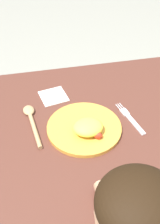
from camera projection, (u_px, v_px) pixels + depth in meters
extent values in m
cube|color=#542D22|center=(84.00, 137.00, 1.00)|extent=(1.41, 0.86, 0.04)
cylinder|color=gold|center=(84.00, 128.00, 0.99)|extent=(0.26, 0.26, 0.01)
ellipsoid|color=#EDE548|center=(88.00, 127.00, 0.96)|extent=(0.10, 0.09, 0.04)
ellipsoid|color=red|center=(98.00, 135.00, 0.94)|extent=(0.04, 0.04, 0.03)
cube|color=silver|center=(135.00, 124.00, 1.01)|extent=(0.04, 0.11, 0.01)
cube|color=silver|center=(125.00, 112.00, 1.06)|extent=(0.03, 0.04, 0.01)
cylinder|color=silver|center=(122.00, 106.00, 1.09)|extent=(0.01, 0.03, 0.00)
cylinder|color=silver|center=(120.00, 106.00, 1.09)|extent=(0.01, 0.03, 0.00)
cylinder|color=silver|center=(118.00, 107.00, 1.09)|extent=(0.01, 0.03, 0.00)
cylinder|color=tan|center=(35.00, 131.00, 0.98)|extent=(0.04, 0.17, 0.02)
ellipsoid|color=tan|center=(29.00, 110.00, 1.06)|extent=(0.05, 0.06, 0.02)
sphere|color=tan|center=(139.00, 214.00, 0.51)|extent=(0.16, 0.16, 0.16)
ellipsoid|color=black|center=(142.00, 204.00, 0.48)|extent=(0.16, 0.16, 0.09)
cylinder|color=tan|center=(113.00, 218.00, 0.72)|extent=(0.05, 0.21, 0.05)
cube|color=white|center=(53.00, 96.00, 1.14)|extent=(0.12, 0.12, 0.00)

